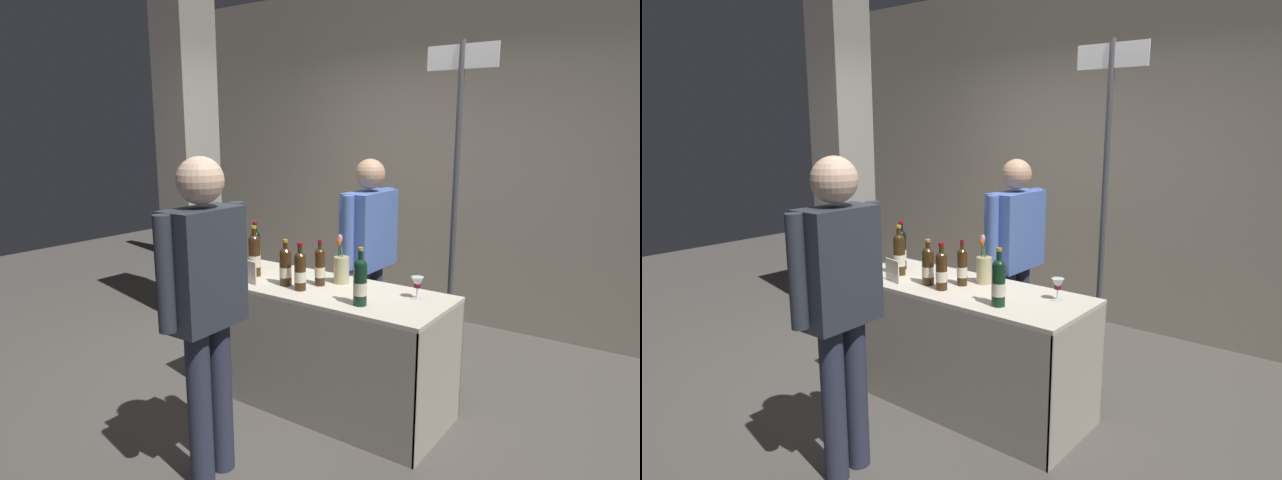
% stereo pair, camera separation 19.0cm
% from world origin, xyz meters
% --- Properties ---
extents(ground_plane, '(12.00, 12.00, 0.00)m').
position_xyz_m(ground_plane, '(0.00, 0.00, 0.00)').
color(ground_plane, '#514C47').
extents(back_partition, '(7.27, 0.12, 3.09)m').
position_xyz_m(back_partition, '(0.00, 2.04, 1.54)').
color(back_partition, '#B2A893').
rests_on(back_partition, ground_plane).
extents(concrete_pillar, '(0.40, 0.40, 2.87)m').
position_xyz_m(concrete_pillar, '(-1.95, 0.68, 1.43)').
color(concrete_pillar, gray).
rests_on(concrete_pillar, ground_plane).
extents(tasting_table, '(1.66, 0.64, 0.79)m').
position_xyz_m(tasting_table, '(0.00, 0.00, 0.53)').
color(tasting_table, beige).
rests_on(tasting_table, ground_plane).
extents(featured_wine_bottle, '(0.08, 0.08, 0.30)m').
position_xyz_m(featured_wine_bottle, '(-0.20, -0.10, 0.91)').
color(featured_wine_bottle, '#38230F').
rests_on(featured_wine_bottle, tasting_table).
extents(display_bottle_0, '(0.08, 0.08, 0.34)m').
position_xyz_m(display_bottle_0, '(-0.51, -0.05, 0.93)').
color(display_bottle_0, '#38230F').
rests_on(display_bottle_0, tasting_table).
extents(display_bottle_1, '(0.07, 0.07, 0.30)m').
position_xyz_m(display_bottle_1, '(-0.06, -0.13, 0.91)').
color(display_bottle_1, '#38230F').
rests_on(display_bottle_1, tasting_table).
extents(display_bottle_2, '(0.08, 0.08, 0.33)m').
position_xyz_m(display_bottle_2, '(0.39, -0.17, 0.93)').
color(display_bottle_2, black).
rests_on(display_bottle_2, tasting_table).
extents(display_bottle_3, '(0.07, 0.07, 0.34)m').
position_xyz_m(display_bottle_3, '(-0.60, 0.07, 0.93)').
color(display_bottle_3, black).
rests_on(display_bottle_3, tasting_table).
extents(display_bottle_4, '(0.07, 0.07, 0.30)m').
position_xyz_m(display_bottle_4, '(-0.02, 0.02, 0.91)').
color(display_bottle_4, '#38230F').
rests_on(display_bottle_4, tasting_table).
extents(wine_glass_near_vendor, '(0.07, 0.07, 0.13)m').
position_xyz_m(wine_glass_near_vendor, '(0.60, 0.13, 0.88)').
color(wine_glass_near_vendor, silver).
rests_on(wine_glass_near_vendor, tasting_table).
extents(wine_glass_mid, '(0.08, 0.08, 0.14)m').
position_xyz_m(wine_glass_mid, '(-0.73, -0.12, 0.88)').
color(wine_glass_mid, silver).
rests_on(wine_glass_mid, tasting_table).
extents(flower_vase, '(0.10, 0.10, 0.32)m').
position_xyz_m(flower_vase, '(0.07, 0.14, 0.89)').
color(flower_vase, tan).
rests_on(flower_vase, tasting_table).
extents(brochure_stand, '(0.16, 0.05, 0.15)m').
position_xyz_m(brochure_stand, '(-0.42, -0.20, 0.86)').
color(brochure_stand, silver).
rests_on(brochure_stand, tasting_table).
extents(vendor_presenter, '(0.21, 0.65, 1.56)m').
position_xyz_m(vendor_presenter, '(-0.01, 0.63, 0.94)').
color(vendor_presenter, '#2D3347').
rests_on(vendor_presenter, ground_plane).
extents(taster_foreground_right, '(0.23, 0.56, 1.64)m').
position_xyz_m(taster_foreground_right, '(-0.01, -0.95, 0.98)').
color(taster_foreground_right, '#2D3347').
rests_on(taster_foreground_right, ground_plane).
extents(booth_signpost, '(0.52, 0.04, 2.38)m').
position_xyz_m(booth_signpost, '(0.41, 1.16, 1.44)').
color(booth_signpost, '#47474C').
rests_on(booth_signpost, ground_plane).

